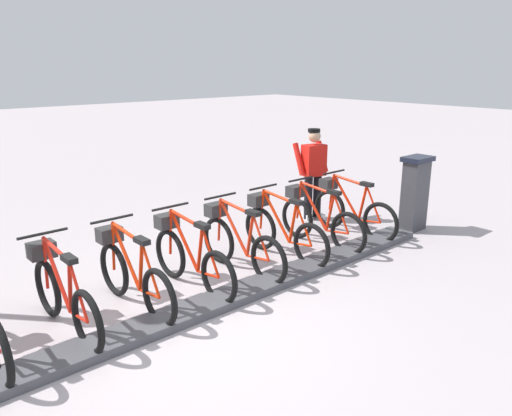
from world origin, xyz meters
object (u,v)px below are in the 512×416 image
Objects in this scene: bike_docked_2 at (281,230)px; payment_kiosk at (415,192)px; bike_docked_4 at (189,256)px; bike_docked_1 at (318,219)px; bike_docked_0 at (351,209)px; bike_docked_6 at (63,294)px; worker_near_rack at (313,171)px; bike_docked_5 at (132,273)px; bike_docked_3 at (239,242)px.

payment_kiosk is at bearing -102.37° from bike_docked_2.
bike_docked_1 is at bearing -90.00° from bike_docked_4.
bike_docked_6 is at bearing 90.00° from bike_docked_0.
bike_docked_1 is 1.00× the size of bike_docked_2.
bike_docked_1 is 1.48m from worker_near_rack.
bike_docked_5 and bike_docked_6 have the same top height.
payment_kiosk is 5.07m from bike_docked_5.
bike_docked_2 is (0.57, 2.61, -0.24)m from payment_kiosk.
bike_docked_4 is (0.57, 4.22, -0.24)m from payment_kiosk.
bike_docked_1 is (0.57, 1.80, -0.24)m from payment_kiosk.
bike_docked_3 is 1.04× the size of worker_near_rack.
payment_kiosk is at bearing -99.51° from bike_docked_3.
bike_docked_0 is at bearing -90.00° from bike_docked_2.
bike_docked_3 is 2.82m from worker_near_rack.
bike_docked_0 is 4.04m from bike_docked_5.
bike_docked_0 is 4.85m from bike_docked_6.
bike_docked_1 is at bearing -90.00° from bike_docked_2.
payment_kiosk reaches higher than bike_docked_0.
bike_docked_5 is (0.00, 4.04, 0.00)m from bike_docked_0.
bike_docked_3 and bike_docked_5 have the same top height.
worker_near_rack is at bearing -68.66° from bike_docked_3.
bike_docked_4 is (0.00, 2.42, 0.00)m from bike_docked_1.
worker_near_rack is (1.01, -1.78, 0.48)m from bike_docked_2.
bike_docked_6 is (0.00, 4.85, 0.00)m from bike_docked_0.
bike_docked_5 is (0.00, 0.81, 0.00)m from bike_docked_4.
bike_docked_1 is 0.81m from bike_docked_2.
bike_docked_5 is (0.00, 2.42, 0.00)m from bike_docked_2.
bike_docked_5 is (0.00, 1.62, 0.00)m from bike_docked_3.
payment_kiosk is 1.90m from bike_docked_1.
bike_docked_3 is at bearing 111.34° from worker_near_rack.
bike_docked_1 and bike_docked_3 have the same top height.
payment_kiosk is 0.74× the size of bike_docked_5.
worker_near_rack is (1.01, -4.20, 0.48)m from bike_docked_5.
worker_near_rack is at bearing -78.60° from bike_docked_6.
bike_docked_3 and bike_docked_4 have the same top height.
bike_docked_4 is at bearing 82.29° from payment_kiosk.
payment_kiosk is 1.17m from bike_docked_0.
worker_near_rack is at bearing 27.66° from payment_kiosk.
bike_docked_2 is 1.04× the size of worker_near_rack.
worker_near_rack reaches higher than bike_docked_6.
bike_docked_0 is at bearing -90.00° from bike_docked_3.
bike_docked_3 is at bearing 90.00° from bike_docked_1.
bike_docked_1 is 4.04m from bike_docked_6.
bike_docked_1 is at bearing 72.36° from payment_kiosk.
bike_docked_4 is 1.04× the size of worker_near_rack.
worker_near_rack is at bearing -9.10° from bike_docked_0.
bike_docked_4 is 3.57m from worker_near_rack.
bike_docked_5 is at bearing 103.52° from worker_near_rack.
worker_near_rack reaches higher than bike_docked_1.
bike_docked_6 is (0.00, 2.42, 0.00)m from bike_docked_3.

